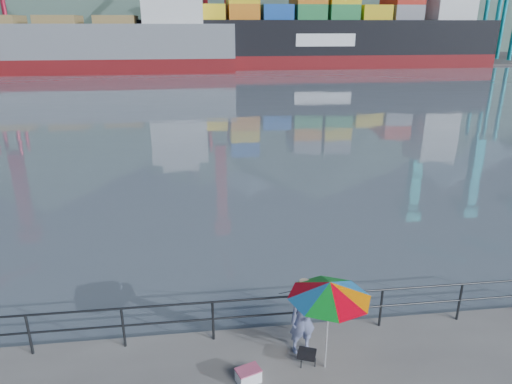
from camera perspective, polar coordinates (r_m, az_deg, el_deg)
harbor_water at (r=137.28m, az=-7.92°, el=17.13°), size 500.00×280.00×0.00m
far_dock at (r=100.76m, az=-2.08°, el=16.26°), size 200.00×40.00×0.40m
guardrail at (r=10.89m, az=-10.87°, el=-15.83°), size 22.00×0.06×1.03m
container_stacks at (r=106.20m, az=10.58°, el=17.90°), size 58.00×8.40×7.80m
fisherman at (r=10.37m, az=5.88°, el=-15.55°), size 0.64×0.46×1.64m
beach_umbrella at (r=9.38m, az=9.20°, el=-11.98°), size 1.80×1.80×2.08m
folding_stool at (r=10.48m, az=6.34°, el=-19.86°), size 0.50×0.50×0.25m
cooler_bag at (r=10.01m, az=-0.96°, el=-22.00°), size 0.55×0.45×0.27m
fishing_rod at (r=11.63m, az=4.32°, el=-16.00°), size 0.32×1.66×1.18m
bulk_carrier at (r=78.73m, az=-21.04°, el=16.93°), size 50.99×8.83×14.50m
container_ship at (r=85.30m, az=8.93°, el=19.25°), size 61.15×10.19×18.10m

